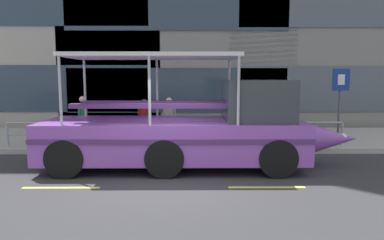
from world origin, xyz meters
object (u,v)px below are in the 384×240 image
duck_tour_boat (192,130)px  pedestrian_near_bow (289,114)px  pedestrian_near_stern (83,114)px  parking_sign (340,93)px  pedestrian_mid_right (144,117)px  pedestrian_mid_left (169,115)px

duck_tour_boat → pedestrian_near_bow: (3.60, 3.09, 0.14)m
duck_tour_boat → pedestrian_near_stern: 5.34m
duck_tour_boat → pedestrian_near_stern: (-4.11, 3.41, 0.13)m
parking_sign → duck_tour_boat: (-5.22, -2.51, -0.94)m
parking_sign → pedestrian_near_stern: bearing=174.5°
pedestrian_near_stern → pedestrian_near_bow: bearing=-2.4°
pedestrian_mid_right → parking_sign: bearing=-2.3°
duck_tour_boat → pedestrian_near_bow: bearing=40.6°
parking_sign → duck_tour_boat: bearing=-154.3°
pedestrian_near_bow → pedestrian_mid_left: bearing=-177.6°
parking_sign → pedestrian_near_bow: (-1.61, 0.58, -0.79)m
pedestrian_near_bow → pedestrian_near_stern: bearing=177.6°
parking_sign → pedestrian_mid_left: size_ratio=1.62×
pedestrian_mid_right → pedestrian_mid_left: bearing=7.7°
parking_sign → duck_tour_boat: 5.86m
pedestrian_mid_left → pedestrian_mid_right: bearing=-172.3°
duck_tour_boat → pedestrian_mid_right: 3.27m
pedestrian_mid_left → pedestrian_mid_right: 0.90m
parking_sign → pedestrian_near_bow: parking_sign is taller
duck_tour_boat → parking_sign: bearing=25.7°
parking_sign → pedestrian_near_stern: (-9.32, 0.90, -0.81)m
pedestrian_near_bow → pedestrian_mid_right: bearing=-176.7°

